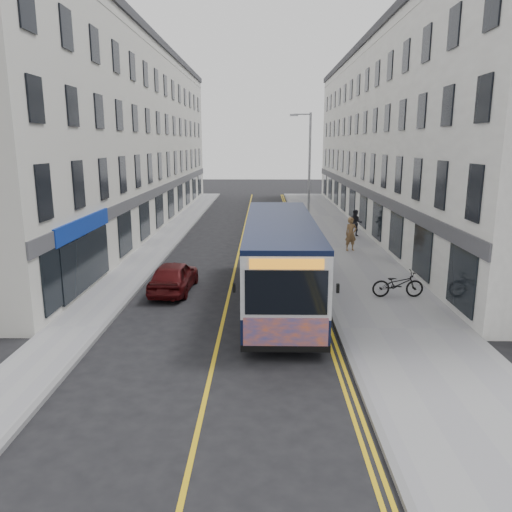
{
  "coord_description": "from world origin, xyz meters",
  "views": [
    {
      "loc": [
        1.45,
        -17.15,
        6.24
      ],
      "look_at": [
        1.13,
        3.19,
        1.6
      ],
      "focal_mm": 35.0,
      "sensor_mm": 36.0,
      "label": 1
    }
  ],
  "objects_px": {
    "car_white": "(271,212)",
    "bicycle": "(398,284)",
    "city_bus": "(280,257)",
    "pedestrian_far": "(356,223)",
    "pedestrian_near": "(351,234)",
    "car_maroon": "(174,276)",
    "streetlamp": "(308,173)"
  },
  "relations": [
    {
      "from": "car_white",
      "to": "bicycle",
      "type": "bearing_deg",
      "value": -76.3
    },
    {
      "from": "city_bus",
      "to": "pedestrian_far",
      "type": "height_order",
      "value": "city_bus"
    },
    {
      "from": "bicycle",
      "to": "pedestrian_far",
      "type": "height_order",
      "value": "pedestrian_far"
    },
    {
      "from": "pedestrian_far",
      "to": "city_bus",
      "type": "bearing_deg",
      "value": -102.61
    },
    {
      "from": "city_bus",
      "to": "pedestrian_near",
      "type": "height_order",
      "value": "city_bus"
    },
    {
      "from": "bicycle",
      "to": "car_maroon",
      "type": "height_order",
      "value": "car_maroon"
    },
    {
      "from": "city_bus",
      "to": "car_maroon",
      "type": "bearing_deg",
      "value": 163.79
    },
    {
      "from": "streetlamp",
      "to": "pedestrian_near",
      "type": "bearing_deg",
      "value": -50.35
    },
    {
      "from": "pedestrian_near",
      "to": "car_maroon",
      "type": "distance_m",
      "value": 11.89
    },
    {
      "from": "pedestrian_far",
      "to": "pedestrian_near",
      "type": "bearing_deg",
      "value": -94.41
    },
    {
      "from": "city_bus",
      "to": "pedestrian_near",
      "type": "relative_size",
      "value": 5.89
    },
    {
      "from": "streetlamp",
      "to": "car_white",
      "type": "height_order",
      "value": "streetlamp"
    },
    {
      "from": "streetlamp",
      "to": "bicycle",
      "type": "bearing_deg",
      "value": -76.95
    },
    {
      "from": "streetlamp",
      "to": "car_white",
      "type": "bearing_deg",
      "value": 102.28
    },
    {
      "from": "city_bus",
      "to": "pedestrian_near",
      "type": "bearing_deg",
      "value": 64.53
    },
    {
      "from": "car_white",
      "to": "car_maroon",
      "type": "xyz_separation_m",
      "value": [
        -4.45,
        -20.36,
        0.05
      ]
    },
    {
      "from": "city_bus",
      "to": "streetlamp",
      "type": "bearing_deg",
      "value": 80.17
    },
    {
      "from": "pedestrian_near",
      "to": "car_maroon",
      "type": "relative_size",
      "value": 0.49
    },
    {
      "from": "pedestrian_far",
      "to": "car_maroon",
      "type": "distance_m",
      "value": 15.95
    },
    {
      "from": "bicycle",
      "to": "pedestrian_far",
      "type": "distance_m",
      "value": 13.47
    },
    {
      "from": "bicycle",
      "to": "pedestrian_near",
      "type": "distance_m",
      "value": 8.92
    },
    {
      "from": "car_white",
      "to": "streetlamp",
      "type": "bearing_deg",
      "value": -76.73
    },
    {
      "from": "pedestrian_near",
      "to": "car_maroon",
      "type": "xyz_separation_m",
      "value": [
        -8.86,
        -7.91,
        -0.42
      ]
    },
    {
      "from": "streetlamp",
      "to": "pedestrian_far",
      "type": "height_order",
      "value": "streetlamp"
    },
    {
      "from": "city_bus",
      "to": "pedestrian_far",
      "type": "bearing_deg",
      "value": 68.28
    },
    {
      "from": "city_bus",
      "to": "bicycle",
      "type": "xyz_separation_m",
      "value": [
        4.79,
        0.31,
        -1.16
      ]
    },
    {
      "from": "pedestrian_far",
      "to": "bicycle",
      "type": "bearing_deg",
      "value": -83.84
    },
    {
      "from": "pedestrian_near",
      "to": "streetlamp",
      "type": "bearing_deg",
      "value": 112.55
    },
    {
      "from": "bicycle",
      "to": "city_bus",
      "type": "bearing_deg",
      "value": 92.11
    },
    {
      "from": "streetlamp",
      "to": "pedestrian_far",
      "type": "bearing_deg",
      "value": 27.36
    },
    {
      "from": "pedestrian_far",
      "to": "car_maroon",
      "type": "bearing_deg",
      "value": -119.51
    },
    {
      "from": "city_bus",
      "to": "pedestrian_far",
      "type": "xyz_separation_m",
      "value": [
        5.48,
        13.76,
        -0.81
      ]
    }
  ]
}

